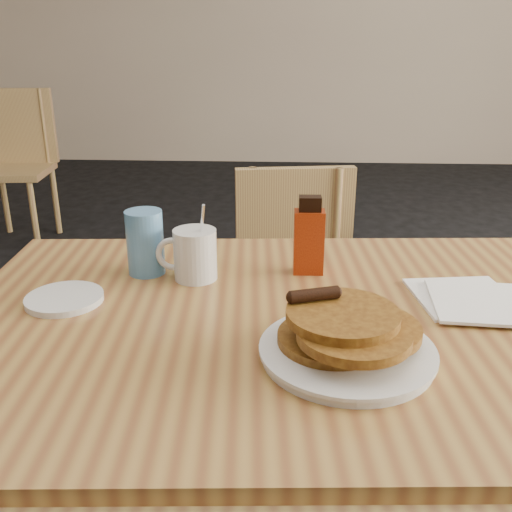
{
  "coord_description": "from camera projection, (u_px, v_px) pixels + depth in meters",
  "views": [
    {
      "loc": [
        0.02,
        -0.9,
        1.21
      ],
      "look_at": [
        -0.03,
        0.03,
        0.85
      ],
      "focal_mm": 40.0,
      "sensor_mm": 36.0,
      "label": 1
    }
  ],
  "objects": [
    {
      "name": "blue_tumbler",
      "position": [
        145.0,
        242.0,
        1.17
      ],
      "size": [
        0.09,
        0.09,
        0.13
      ],
      "primitive_type": "cylinder",
      "rotation": [
        0.0,
        0.0,
        0.22
      ],
      "color": "#538CC3",
      "rests_on": "main_table"
    },
    {
      "name": "chair_wall_extra",
      "position": [
        17.0,
        152.0,
        3.52
      ],
      "size": [
        0.45,
        0.45,
        0.92
      ],
      "rotation": [
        0.0,
        0.0,
        0.1
      ],
      "color": "tan",
      "rests_on": "floor"
    },
    {
      "name": "wall_back",
      "position": [
        286.0,
        16.0,
        5.43
      ],
      "size": [
        8.0,
        0.0,
        8.0
      ],
      "primitive_type": "plane",
      "rotation": [
        1.57,
        0.0,
        0.0
      ],
      "color": "#C5AF98",
      "rests_on": "ground"
    },
    {
      "name": "napkin_stack",
      "position": [
        473.0,
        300.0,
        1.05
      ],
      "size": [
        0.22,
        0.23,
        0.01
      ],
      "rotation": [
        0.0,
        0.0,
        0.13
      ],
      "color": "white",
      "rests_on": "main_table"
    },
    {
      "name": "pancake_plate",
      "position": [
        347.0,
        340.0,
        0.86
      ],
      "size": [
        0.27,
        0.27,
        0.1
      ],
      "rotation": [
        0.0,
        0.0,
        -0.12
      ],
      "color": "white",
      "rests_on": "main_table"
    },
    {
      "name": "side_saucer",
      "position": [
        64.0,
        299.0,
        1.06
      ],
      "size": [
        0.18,
        0.18,
        0.01
      ],
      "primitive_type": "cylinder",
      "rotation": [
        0.0,
        0.0,
        0.35
      ],
      "color": "white",
      "rests_on": "main_table"
    },
    {
      "name": "chair_main_far",
      "position": [
        294.0,
        280.0,
        1.8
      ],
      "size": [
        0.43,
        0.43,
        0.83
      ],
      "rotation": [
        0.0,
        0.0,
        0.15
      ],
      "color": "tan",
      "rests_on": "floor"
    },
    {
      "name": "coffee_mug",
      "position": [
        194.0,
        254.0,
        1.14
      ],
      "size": [
        0.12,
        0.09,
        0.16
      ],
      "rotation": [
        0.0,
        0.0,
        -0.05
      ],
      "color": "white",
      "rests_on": "main_table"
    },
    {
      "name": "syrup_bottle",
      "position": [
        309.0,
        238.0,
        1.17
      ],
      "size": [
        0.06,
        0.04,
        0.16
      ],
      "rotation": [
        0.0,
        0.0,
        0.02
      ],
      "color": "maroon",
      "rests_on": "main_table"
    },
    {
      "name": "main_table",
      "position": [
        300.0,
        336.0,
        1.02
      ],
      "size": [
        1.33,
        0.94,
        0.75
      ],
      "rotation": [
        0.0,
        0.0,
        0.06
      ],
      "color": "#AC7F3D",
      "rests_on": "floor"
    }
  ]
}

